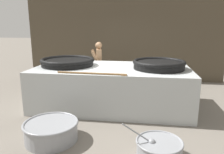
{
  "coord_description": "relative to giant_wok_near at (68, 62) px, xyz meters",
  "views": [
    {
      "loc": [
        0.78,
        -5.35,
        2.05
      ],
      "look_at": [
        0.0,
        0.0,
        0.77
      ],
      "focal_mm": 35.0,
      "sensor_mm": 36.0,
      "label": 1
    }
  ],
  "objects": [
    {
      "name": "ground_plane",
      "position": [
        1.18,
        -0.05,
        -1.13
      ],
      "size": [
        60.0,
        60.0,
        0.0
      ],
      "primitive_type": "plane",
      "color": "slate"
    },
    {
      "name": "back_wall",
      "position": [
        1.18,
        2.95,
        0.62
      ],
      "size": [
        7.38,
        0.24,
        3.5
      ],
      "primitive_type": "cube",
      "color": "#4C4233",
      "rests_on": "ground_plane"
    },
    {
      "name": "hearth_platform",
      "position": [
        1.18,
        -0.05,
        -0.62
      ],
      "size": [
        3.85,
        1.96,
        1.03
      ],
      "color": "#B2B7B7",
      "rests_on": "ground_plane"
    },
    {
      "name": "giant_wok_near",
      "position": [
        0.0,
        0.0,
        0.0
      ],
      "size": [
        1.39,
        1.39,
        0.19
      ],
      "color": "black",
      "rests_on": "hearth_platform"
    },
    {
      "name": "giant_wok_far",
      "position": [
        2.33,
        -0.1,
        0.01
      ],
      "size": [
        1.26,
        1.26,
        0.21
      ],
      "color": "black",
      "rests_on": "hearth_platform"
    },
    {
      "name": "stirring_paddle",
      "position": [
        0.93,
        -0.93,
        -0.08
      ],
      "size": [
        1.54,
        0.12,
        0.04
      ],
      "rotation": [
        0.0,
        0.0,
        -0.03
      ],
      "color": "brown",
      "rests_on": "hearth_platform"
    },
    {
      "name": "cook",
      "position": [
        0.55,
        1.34,
        -0.29
      ],
      "size": [
        0.44,
        0.61,
        1.55
      ],
      "rotation": [
        0.0,
        0.0,
        3.39
      ],
      "color": "#9E7551",
      "rests_on": "ground_plane"
    },
    {
      "name": "prep_bowl_vegetables",
      "position": [
        2.25,
        -2.27,
        -0.96
      ],
      "size": [
        0.95,
        0.74,
        0.61
      ],
      "color": "gray",
      "rests_on": "ground_plane"
    },
    {
      "name": "prep_bowl_meat",
      "position": [
        0.35,
        -1.97,
        -0.93
      ],
      "size": [
        0.99,
        0.99,
        0.36
      ],
      "color": "gray",
      "rests_on": "ground_plane"
    }
  ]
}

